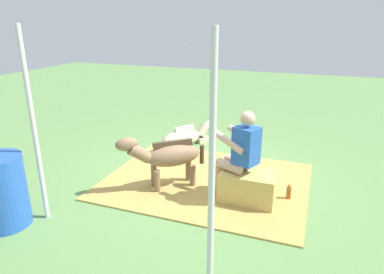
# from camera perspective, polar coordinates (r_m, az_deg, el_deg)

# --- Properties ---
(ground_plane) EXTENTS (24.00, 24.00, 0.00)m
(ground_plane) POSITION_cam_1_polar(r_m,az_deg,el_deg) (5.78, 1.33, -6.19)
(ground_plane) COLOR #608C4C
(hay_patch) EXTENTS (3.12, 2.46, 0.02)m
(hay_patch) POSITION_cam_1_polar(r_m,az_deg,el_deg) (5.54, 2.36, -7.26)
(hay_patch) COLOR tan
(hay_patch) RESTS_ON ground
(hay_bale) EXTENTS (0.77, 0.46, 0.45)m
(hay_bale) POSITION_cam_1_polar(r_m,az_deg,el_deg) (4.93, 9.19, -8.28)
(hay_bale) COLOR tan
(hay_bale) RESTS_ON ground
(person_seated) EXTENTS (0.72, 0.57, 1.33)m
(person_seated) POSITION_cam_1_polar(r_m,az_deg,el_deg) (4.79, 7.82, -2.43)
(person_seated) COLOR #D8AD8C
(person_seated) RESTS_ON ground
(pony_standing) EXTENTS (1.11, 1.00, 0.88)m
(pony_standing) POSITION_cam_1_polar(r_m,az_deg,el_deg) (5.15, -4.14, -3.13)
(pony_standing) COLOR #8C6B4C
(pony_standing) RESTS_ON ground
(pony_lying) EXTENTS (0.94, 1.28, 0.42)m
(pony_lying) POSITION_cam_1_polar(r_m,az_deg,el_deg) (6.97, -1.15, -0.01)
(pony_lying) COLOR beige
(pony_lying) RESTS_ON ground
(soda_bottle) EXTENTS (0.07, 0.07, 0.25)m
(soda_bottle) POSITION_cam_1_polar(r_m,az_deg,el_deg) (5.15, 15.74, -8.77)
(soda_bottle) COLOR brown
(soda_bottle) RESTS_ON ground
(water_barrel) EXTENTS (0.60, 0.60, 0.92)m
(water_barrel) POSITION_cam_1_polar(r_m,az_deg,el_deg) (4.87, -29.06, -7.90)
(water_barrel) COLOR blue
(water_barrel) RESTS_ON ground
(tent_pole_left) EXTENTS (0.06, 0.06, 2.42)m
(tent_pole_left) POSITION_cam_1_polar(r_m,az_deg,el_deg) (2.94, 3.29, -6.27)
(tent_pole_left) COLOR silver
(tent_pole_left) RESTS_ON ground
(tent_pole_right) EXTENTS (0.06, 0.06, 2.42)m
(tent_pole_right) POSITION_cam_1_polar(r_m,az_deg,el_deg) (4.53, -24.73, 1.18)
(tent_pole_right) COLOR silver
(tent_pole_right) RESTS_ON ground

